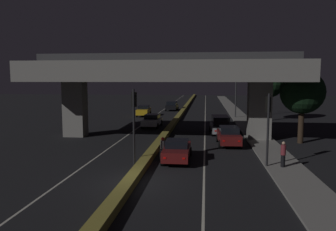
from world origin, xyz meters
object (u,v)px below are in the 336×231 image
object	(u,v)px
car_silver_third	(220,124)
car_taxi_yellow_second_oncoming	(144,110)
car_black_third_oncoming	(172,106)
traffic_light_left_of_median	(134,113)
motorcycle_black_filtering_near	(163,150)
car_white_lead_oncoming	(152,120)
car_dark_red_second	(229,136)
pedestrian_on_sidewalk	(283,154)
traffic_light_right_of_median	(268,117)
street_lamp	(234,82)
car_dark_red_lead	(177,150)

from	to	relation	value
car_silver_third	car_taxi_yellow_second_oncoming	xyz separation A→B (m)	(-10.81, 15.29, -0.12)
car_black_third_oncoming	traffic_light_left_of_median	bearing A→B (deg)	3.77
motorcycle_black_filtering_near	car_silver_third	bearing A→B (deg)	-19.22
car_white_lead_oncoming	motorcycle_black_filtering_near	xyz separation A→B (m)	(3.23, -15.07, -0.13)
traffic_light_left_of_median	car_dark_red_second	size ratio (longest dim) A/B	1.13
motorcycle_black_filtering_near	pedestrian_on_sidewalk	distance (m)	7.92
car_white_lead_oncoming	motorcycle_black_filtering_near	world-z (taller)	motorcycle_black_filtering_near
traffic_light_right_of_median	car_dark_red_second	bearing A→B (deg)	105.58
street_lamp	car_dark_red_second	size ratio (longest dim) A/B	2.01
traffic_light_left_of_median	pedestrian_on_sidewalk	world-z (taller)	traffic_light_left_of_median
street_lamp	car_black_third_oncoming	bearing A→B (deg)	133.48
car_dark_red_second	traffic_light_left_of_median	bearing A→B (deg)	133.78
traffic_light_right_of_median	car_taxi_yellow_second_oncoming	size ratio (longest dim) A/B	1.00
car_dark_red_second	car_white_lead_oncoming	distance (m)	12.74
traffic_light_right_of_median	car_black_third_oncoming	bearing A→B (deg)	104.76
car_silver_third	car_taxi_yellow_second_oncoming	distance (m)	18.72
traffic_light_left_of_median	traffic_light_right_of_median	distance (m)	8.44
traffic_light_left_of_median	traffic_light_right_of_median	bearing A→B (deg)	0.02
car_black_third_oncoming	pedestrian_on_sidewalk	xyz separation A→B (m)	(10.74, -37.51, 0.09)
car_white_lead_oncoming	car_taxi_yellow_second_oncoming	xyz separation A→B (m)	(-3.15, 11.31, 0.07)
car_black_third_oncoming	motorcycle_black_filtering_near	distance (m)	35.84
traffic_light_left_of_median	pedestrian_on_sidewalk	size ratio (longest dim) A/B	3.08
traffic_light_left_of_median	car_taxi_yellow_second_oncoming	distance (m)	28.43
car_white_lead_oncoming	car_taxi_yellow_second_oncoming	size ratio (longest dim) A/B	0.93
street_lamp	car_silver_third	distance (m)	14.98
car_silver_third	car_dark_red_lead	bearing A→B (deg)	161.06
street_lamp	car_dark_red_second	distance (m)	20.58
pedestrian_on_sidewalk	traffic_light_right_of_median	bearing A→B (deg)	163.86
street_lamp	pedestrian_on_sidewalk	xyz separation A→B (m)	(0.85, -27.09, -4.18)
car_taxi_yellow_second_oncoming	car_dark_red_second	bearing A→B (deg)	25.46
car_silver_third	car_dark_red_second	bearing A→B (deg)	-178.26
car_taxi_yellow_second_oncoming	traffic_light_left_of_median	bearing A→B (deg)	7.00
car_dark_red_second	car_silver_third	world-z (taller)	car_silver_third
car_dark_red_second	car_white_lead_oncoming	world-z (taller)	car_dark_red_second
car_dark_red_second	car_taxi_yellow_second_oncoming	size ratio (longest dim) A/B	0.93
car_silver_third	car_black_third_oncoming	bearing A→B (deg)	14.16
traffic_light_left_of_median	car_dark_red_second	distance (m)	9.76
street_lamp	car_dark_red_lead	size ratio (longest dim) A/B	2.00
street_lamp	pedestrian_on_sidewalk	size ratio (longest dim) A/B	5.47
traffic_light_right_of_median	pedestrian_on_sidewalk	size ratio (longest dim) A/B	2.92
traffic_light_right_of_median	street_lamp	xyz separation A→B (m)	(0.08, 26.82, 1.95)
car_black_third_oncoming	pedestrian_on_sidewalk	bearing A→B (deg)	17.63
car_dark_red_lead	car_silver_third	size ratio (longest dim) A/B	0.96
car_taxi_yellow_second_oncoming	street_lamp	bearing A→B (deg)	82.65
traffic_light_left_of_median	car_taxi_yellow_second_oncoming	size ratio (longest dim) A/B	1.05
pedestrian_on_sidewalk	motorcycle_black_filtering_near	bearing A→B (deg)	166.83
car_black_third_oncoming	car_taxi_yellow_second_oncoming	bearing A→B (deg)	-18.05
car_black_third_oncoming	car_dark_red_lead	bearing A→B (deg)	8.09
traffic_light_left_of_median	car_silver_third	distance (m)	14.22
car_dark_red_lead	car_taxi_yellow_second_oncoming	size ratio (longest dim) A/B	0.93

